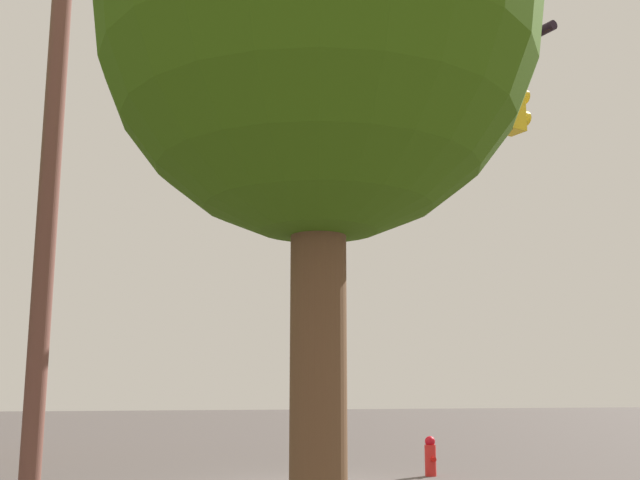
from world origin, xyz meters
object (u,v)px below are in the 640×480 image
signal_pole_assembly (388,187)px  utility_pole (51,162)px  fire_hydrant (430,456)px  tree_near (319,31)px

signal_pole_assembly → utility_pole: bearing=-59.8°
fire_hydrant → signal_pole_assembly: bearing=-32.5°
fire_hydrant → tree_near: bearing=-27.1°
utility_pole → fire_hydrant: (-6.47, 7.59, -4.07)m
utility_pole → fire_hydrant: utility_pole is taller
utility_pole → tree_near: bearing=29.4°
signal_pole_assembly → utility_pole: (3.21, -5.51, -0.89)m
tree_near → utility_pole: bearing=-150.6°
tree_near → fire_hydrant: bearing=152.9°
signal_pole_assembly → tree_near: 7.93m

